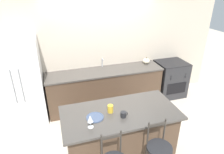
{
  "coord_description": "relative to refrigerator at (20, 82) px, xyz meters",
  "views": [
    {
      "loc": [
        -1.1,
        -3.69,
        2.76
      ],
      "look_at": [
        -0.08,
        -0.46,
        1.14
      ],
      "focal_mm": 32.0,
      "sensor_mm": 36.0,
      "label": 1
    }
  ],
  "objects": [
    {
      "name": "ground_plane",
      "position": [
        1.8,
        -0.33,
        -0.91
      ],
      "size": [
        18.0,
        18.0,
        0.0
      ],
      "primitive_type": "plane",
      "color": "beige"
    },
    {
      "name": "wall_back",
      "position": [
        1.8,
        0.38,
        0.44
      ],
      "size": [
        6.0,
        0.07,
        2.7
      ],
      "color": "beige",
      "rests_on": "ground_plane"
    },
    {
      "name": "refrigerator",
      "position": [
        0.0,
        0.0,
        0.0
      ],
      "size": [
        0.87,
        0.74,
        1.82
      ],
      "color": "white",
      "rests_on": "ground_plane"
    },
    {
      "name": "tumbler_cup",
      "position": [
        1.44,
        -1.58,
        0.1
      ],
      "size": [
        0.09,
        0.09,
        0.12
      ],
      "color": "gold",
      "rests_on": "kitchen_island"
    },
    {
      "name": "kitchen_island",
      "position": [
        1.59,
        -1.62,
        -0.43
      ],
      "size": [
        1.82,
        0.89,
        0.94
      ],
      "color": "#4C3828",
      "rests_on": "ground_plane"
    },
    {
      "name": "wine_glass",
      "position": [
        1.08,
        -1.84,
        0.18
      ],
      "size": [
        0.08,
        0.08,
        0.2
      ],
      "color": "white",
      "rests_on": "kitchen_island"
    },
    {
      "name": "sink_faucet",
      "position": [
        1.8,
        0.25,
        0.15
      ],
      "size": [
        0.02,
        0.13,
        0.22
      ],
      "color": "#ADAFB5",
      "rests_on": "back_counter"
    },
    {
      "name": "dinner_plate",
      "position": [
        1.18,
        -1.65,
        0.04
      ],
      "size": [
        0.26,
        0.26,
        0.02
      ],
      "color": "#425170",
      "rests_on": "kitchen_island"
    },
    {
      "name": "coffee_mug",
      "position": [
        1.59,
        -1.76,
        0.08
      ],
      "size": [
        0.12,
        0.09,
        0.09
      ],
      "color": "#232326",
      "rests_on": "kitchen_island"
    },
    {
      "name": "oven_range",
      "position": [
        3.57,
        0.03,
        -0.45
      ],
      "size": [
        0.74,
        0.68,
        0.93
      ],
      "color": "#28282B",
      "rests_on": "ground_plane"
    },
    {
      "name": "pumpkin_decoration",
      "position": [
        2.9,
        0.15,
        0.08
      ],
      "size": [
        0.17,
        0.17,
        0.16
      ],
      "color": "beige",
      "rests_on": "back_counter"
    },
    {
      "name": "back_counter",
      "position": [
        1.8,
        0.05,
        -0.45
      ],
      "size": [
        2.7,
        0.69,
        0.92
      ],
      "color": "#4C3828",
      "rests_on": "ground_plane"
    }
  ]
}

